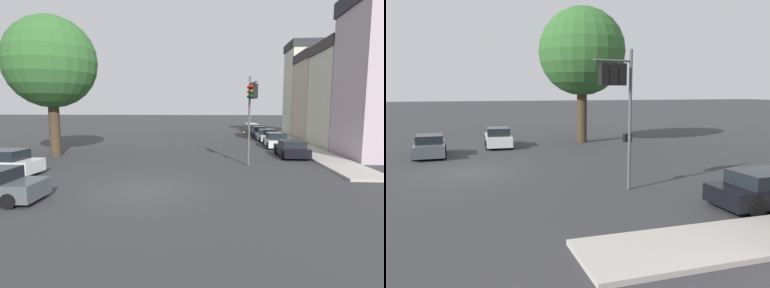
# 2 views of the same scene
# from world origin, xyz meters

# --- Properties ---
(ground_plane) EXTENTS (300.00, 300.00, 0.00)m
(ground_plane) POSITION_xyz_m (0.00, 0.00, 0.00)
(ground_plane) COLOR #333335
(street_tree) EXTENTS (7.10, 7.10, 11.01)m
(street_tree) POSITION_xyz_m (-9.58, 9.41, 7.41)
(street_tree) COLOR #423323
(street_tree) RESTS_ON ground_plane
(traffic_signal) EXTENTS (0.75, 1.91, 5.98)m
(traffic_signal) POSITION_xyz_m (5.67, 5.98, 4.29)
(traffic_signal) COLOR #515456
(traffic_signal) RESTS_ON ground_plane
(crossing_car_0) EXTENTS (4.15, 2.08, 1.41)m
(crossing_car_0) POSITION_xyz_m (-5.90, -2.28, 0.67)
(crossing_car_0) COLOR #4C5156
(crossing_car_0) RESTS_ON ground_plane
(crossing_car_1) EXTENTS (4.23, 2.08, 1.50)m
(crossing_car_1) POSITION_xyz_m (-8.87, 2.41, 0.71)
(crossing_car_1) COLOR silver
(crossing_car_1) RESTS_ON ground_plane
(parked_car_0) EXTENTS (2.09, 4.14, 1.35)m
(parked_car_0) POSITION_xyz_m (9.41, 10.34, 0.65)
(parked_car_0) COLOR black
(parked_car_0) RESTS_ON ground_plane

